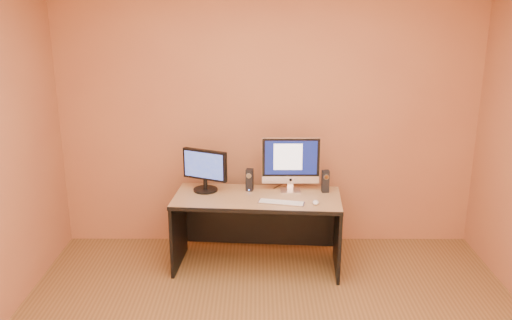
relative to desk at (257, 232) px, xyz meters
name	(u,v)px	position (x,y,z in m)	size (l,w,h in m)	color
walls	(275,182)	(0.11, -1.42, 0.96)	(4.00, 4.00, 2.60)	#A66842
desk	(257,232)	(0.00, 0.00, 0.00)	(1.46, 0.64, 0.68)	#A57A52
imac	(291,164)	(0.30, 0.15, 0.59)	(0.52, 0.19, 0.50)	silver
second_monitor	(205,171)	(-0.47, 0.15, 0.53)	(0.44, 0.22, 0.38)	black
speaker_left	(250,180)	(-0.07, 0.16, 0.44)	(0.06, 0.07, 0.20)	black
speaker_right	(325,181)	(0.61, 0.13, 0.44)	(0.06, 0.07, 0.20)	black
keyboard	(281,203)	(0.21, -0.16, 0.35)	(0.39, 0.11, 0.02)	#B0B0B4
mouse	(316,202)	(0.50, -0.18, 0.35)	(0.05, 0.09, 0.03)	white
cable_a	(291,186)	(0.31, 0.27, 0.34)	(0.01, 0.01, 0.20)	black
cable_b	(278,186)	(0.20, 0.28, 0.34)	(0.01, 0.01, 0.16)	black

